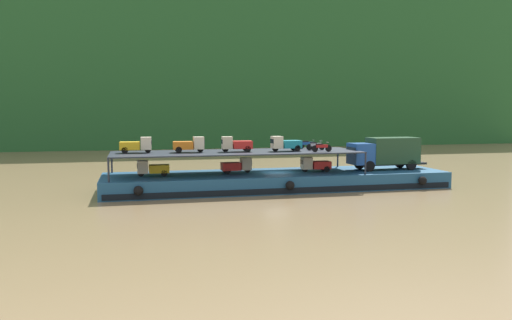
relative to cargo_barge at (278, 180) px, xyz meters
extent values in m
plane|color=olive|center=(0.00, 0.03, -0.75)|extent=(400.00, 400.00, 0.00)
cube|color=#235628|center=(0.00, 63.37, 15.59)|extent=(139.75, 24.84, 32.67)
ellipsoid|color=#204E24|center=(0.00, 68.34, 27.02)|extent=(125.77, 22.35, 11.44)
cube|color=navy|center=(0.00, 0.03, 0.00)|extent=(31.53, 7.35, 1.50)
cube|color=black|center=(0.00, -3.67, -0.40)|extent=(30.90, 0.06, 0.50)
sphere|color=black|center=(-12.61, -3.88, 0.10)|extent=(0.78, 0.78, 0.78)
sphere|color=black|center=(0.00, -3.88, 0.10)|extent=(0.78, 0.78, 0.78)
sphere|color=black|center=(12.61, -3.88, 0.10)|extent=(0.78, 0.78, 0.78)
cube|color=#1E4C99|center=(8.17, -0.30, 2.35)|extent=(2.08, 2.26, 2.00)
cube|color=#192833|center=(7.14, -0.33, 2.70)|extent=(0.13, 1.84, 0.60)
cube|color=#234228|center=(11.57, -0.17, 2.60)|extent=(4.88, 2.47, 2.50)
cube|color=black|center=(11.57, -0.17, 1.30)|extent=(6.85, 1.63, 0.20)
cylinder|color=black|center=(8.53, 0.73, 1.25)|extent=(1.01, 0.32, 1.00)
cylinder|color=black|center=(8.60, -1.29, 1.25)|extent=(1.01, 0.32, 1.00)
cylinder|color=black|center=(12.97, 0.89, 1.25)|extent=(1.01, 0.32, 1.00)
cylinder|color=black|center=(13.04, -1.13, 1.25)|extent=(1.01, 0.32, 1.00)
cylinder|color=#232833|center=(7.29, 3.22, 1.75)|extent=(0.16, 0.16, 2.00)
cylinder|color=#232833|center=(7.29, -3.17, 1.75)|extent=(0.16, 0.16, 2.00)
cylinder|color=#232833|center=(-14.89, 3.22, 1.75)|extent=(0.16, 0.16, 2.00)
cylinder|color=#232833|center=(-14.89, -3.17, 1.75)|extent=(0.16, 0.16, 2.00)
cube|color=#232833|center=(-3.80, 0.03, 2.70)|extent=(22.33, 6.55, 0.10)
cube|color=gold|center=(-10.78, 0.02, 1.38)|extent=(1.72, 1.22, 0.70)
cube|color=beige|center=(-12.18, 0.00, 1.58)|extent=(0.91, 1.01, 1.10)
cube|color=#19232D|center=(-12.65, -0.01, 1.69)|extent=(0.05, 0.85, 0.38)
cylinder|color=black|center=(-12.33, 0.00, 1.03)|extent=(0.56, 0.15, 0.56)
cylinder|color=black|center=(-10.38, 0.55, 1.03)|extent=(0.56, 0.15, 0.56)
cylinder|color=black|center=(-10.37, -0.51, 1.03)|extent=(0.56, 0.15, 0.56)
cube|color=red|center=(-4.31, 0.41, 1.38)|extent=(1.73, 1.25, 0.70)
cube|color=beige|center=(-2.91, 0.44, 1.58)|extent=(0.93, 1.02, 1.10)
cube|color=#19232D|center=(-2.44, 0.46, 1.69)|extent=(0.06, 0.85, 0.38)
cylinder|color=black|center=(-2.76, 0.45, 1.03)|extent=(0.56, 0.16, 0.56)
cylinder|color=black|center=(-4.70, -0.14, 1.03)|extent=(0.56, 0.16, 0.56)
cylinder|color=black|center=(-4.73, 0.92, 1.03)|extent=(0.56, 0.16, 0.56)
cube|color=red|center=(4.13, -0.30, 1.38)|extent=(1.74, 1.26, 0.70)
cube|color=beige|center=(2.74, -0.25, 1.58)|extent=(0.93, 1.03, 1.10)
cube|color=#19232D|center=(2.27, -0.23, 1.69)|extent=(0.07, 0.85, 0.38)
cylinder|color=black|center=(2.59, -0.24, 1.03)|extent=(0.56, 0.16, 0.56)
cylinder|color=black|center=(4.55, 0.22, 1.03)|extent=(0.56, 0.16, 0.56)
cylinder|color=black|center=(4.52, -0.84, 1.03)|extent=(0.56, 0.16, 0.56)
cube|color=gold|center=(-13.22, 0.83, 3.38)|extent=(1.76, 1.28, 0.70)
cube|color=beige|center=(-11.83, 0.77, 3.58)|extent=(0.95, 1.04, 1.10)
cube|color=#19232D|center=(-11.36, 0.74, 3.69)|extent=(0.08, 0.85, 0.38)
cylinder|color=black|center=(-11.68, 0.76, 3.03)|extent=(0.57, 0.17, 0.56)
cylinder|color=black|center=(-13.65, 0.32, 3.03)|extent=(0.57, 0.17, 0.56)
cylinder|color=black|center=(-13.60, 1.38, 3.03)|extent=(0.57, 0.17, 0.56)
cube|color=orange|center=(-8.66, 0.21, 3.38)|extent=(1.72, 1.23, 0.70)
cube|color=beige|center=(-7.27, 0.18, 3.58)|extent=(0.92, 1.02, 1.10)
cube|color=#19232D|center=(-6.80, 0.18, 3.69)|extent=(0.05, 0.85, 0.38)
cylinder|color=black|center=(-7.12, 0.18, 3.03)|extent=(0.56, 0.15, 0.56)
cylinder|color=black|center=(-9.07, -0.32, 3.03)|extent=(0.56, 0.15, 0.56)
cylinder|color=black|center=(-9.06, 0.74, 3.03)|extent=(0.56, 0.15, 0.56)
cube|color=red|center=(-3.35, -0.15, 3.38)|extent=(1.75, 1.27, 0.70)
cube|color=#C6B793|center=(-4.75, -0.09, 3.58)|extent=(0.94, 1.03, 1.10)
cube|color=#19232D|center=(-5.22, -0.07, 3.69)|extent=(0.07, 0.85, 0.38)
cylinder|color=black|center=(-4.90, -0.09, 3.03)|extent=(0.57, 0.16, 0.56)
cylinder|color=black|center=(-2.93, 0.37, 3.03)|extent=(0.57, 0.16, 0.56)
cylinder|color=black|center=(-2.97, -0.69, 3.03)|extent=(0.57, 0.16, 0.56)
cube|color=teal|center=(1.16, -0.50, 3.38)|extent=(1.76, 1.29, 0.70)
cube|color=beige|center=(-0.24, -0.57, 3.58)|extent=(0.95, 1.05, 1.10)
cube|color=#19232D|center=(-0.71, -0.59, 3.69)|extent=(0.08, 0.85, 0.38)
cylinder|color=black|center=(-0.39, -0.58, 3.03)|extent=(0.57, 0.17, 0.56)
cylinder|color=black|center=(1.53, 0.05, 3.03)|extent=(0.57, 0.17, 0.56)
cylinder|color=black|center=(1.59, -1.01, 3.03)|extent=(0.57, 0.17, 0.56)
cylinder|color=black|center=(4.22, -1.93, 3.05)|extent=(0.60, 0.11, 0.60)
cylinder|color=black|center=(2.92, -1.95, 3.05)|extent=(0.60, 0.11, 0.60)
cube|color=#B21919|center=(3.57, -1.94, 3.27)|extent=(1.10, 0.21, 0.28)
cube|color=black|center=(3.32, -1.94, 3.45)|extent=(0.60, 0.21, 0.12)
cylinder|color=#B2B2B7|center=(4.12, -1.93, 3.60)|extent=(0.05, 0.55, 0.04)
cylinder|color=black|center=(4.36, 0.10, 3.05)|extent=(0.61, 0.17, 0.60)
cylinder|color=black|center=(3.07, -0.05, 3.05)|extent=(0.61, 0.17, 0.60)
cube|color=#B7B7BC|center=(3.72, 0.03, 3.27)|extent=(1.12, 0.33, 0.28)
cube|color=black|center=(3.47, 0.00, 3.45)|extent=(0.62, 0.27, 0.12)
cylinder|color=#B2B2B7|center=(4.26, 0.09, 3.60)|extent=(0.10, 0.55, 0.04)
cylinder|color=black|center=(4.28, 1.91, 3.05)|extent=(0.61, 0.17, 0.60)
cylinder|color=black|center=(2.99, 2.07, 3.05)|extent=(0.61, 0.17, 0.60)
cube|color=#1E4C99|center=(3.64, 1.99, 3.27)|extent=(1.12, 0.34, 0.28)
cube|color=black|center=(3.39, 2.02, 3.45)|extent=(0.62, 0.27, 0.12)
cylinder|color=#B2B2B7|center=(4.18, 1.92, 3.60)|extent=(0.11, 0.55, 0.04)
camera|label=1|loc=(-12.90, -45.05, 6.45)|focal=35.81mm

